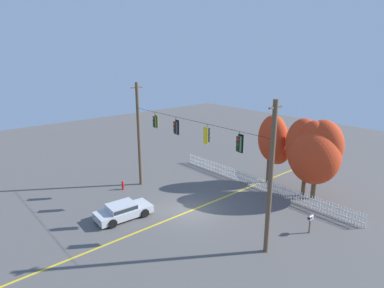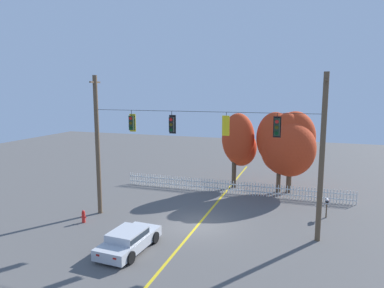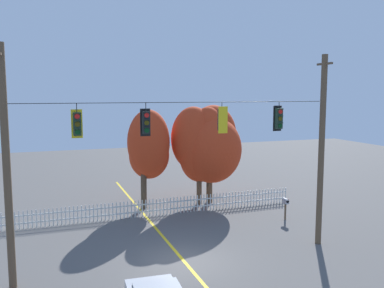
% 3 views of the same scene
% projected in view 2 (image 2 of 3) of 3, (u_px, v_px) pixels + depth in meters
% --- Properties ---
extents(ground, '(80.00, 80.00, 0.00)m').
position_uv_depth(ground, '(198.00, 225.00, 21.99)').
color(ground, '#565451').
extents(lane_centerline_stripe, '(0.16, 36.00, 0.01)m').
position_uv_depth(lane_centerline_stripe, '(198.00, 225.00, 21.99)').
color(lane_centerline_stripe, gold).
rests_on(lane_centerline_stripe, ground).
extents(signal_support_span, '(14.40, 1.10, 9.33)m').
position_uv_depth(signal_support_span, '(198.00, 151.00, 21.27)').
color(signal_support_span, brown).
rests_on(signal_support_span, ground).
extents(traffic_signal_eastbound_side, '(0.43, 0.38, 1.38)m').
position_uv_depth(traffic_signal_eastbound_side, '(132.00, 123.00, 22.43)').
color(traffic_signal_eastbound_side, black).
extents(traffic_signal_southbound_primary, '(0.43, 0.38, 1.40)m').
position_uv_depth(traffic_signal_southbound_primary, '(172.00, 124.00, 21.57)').
color(traffic_signal_southbound_primary, black).
extents(traffic_signal_northbound_primary, '(0.43, 0.38, 1.37)m').
position_uv_depth(traffic_signal_northbound_primary, '(226.00, 125.00, 20.47)').
color(traffic_signal_northbound_primary, black).
extents(traffic_signal_northbound_secondary, '(0.43, 0.38, 1.38)m').
position_uv_depth(traffic_signal_northbound_secondary, '(277.00, 127.00, 19.59)').
color(traffic_signal_northbound_secondary, black).
extents(white_picket_fence, '(18.67, 0.06, 1.04)m').
position_uv_depth(white_picket_fence, '(232.00, 187.00, 28.71)').
color(white_picket_fence, silver).
rests_on(white_picket_fence, ground).
extents(autumn_maple_near_fence, '(2.89, 2.85, 6.47)m').
position_uv_depth(autumn_maple_near_fence, '(239.00, 143.00, 29.96)').
color(autumn_maple_near_fence, '#473828').
rests_on(autumn_maple_near_fence, ground).
extents(autumn_maple_mid, '(3.46, 3.03, 6.62)m').
position_uv_depth(autumn_maple_mid, '(277.00, 144.00, 28.72)').
color(autumn_maple_mid, brown).
rests_on(autumn_maple_mid, ground).
extents(autumn_oak_far_east, '(4.06, 3.88, 6.70)m').
position_uv_depth(autumn_oak_far_east, '(291.00, 144.00, 28.26)').
color(autumn_oak_far_east, brown).
rests_on(autumn_oak_far_east, ground).
extents(parked_car, '(2.10, 4.19, 1.15)m').
position_uv_depth(parked_car, '(129.00, 239.00, 18.45)').
color(parked_car, '#B7BABF').
rests_on(parked_car, ground).
extents(fire_hydrant, '(0.38, 0.22, 0.81)m').
position_uv_depth(fire_hydrant, '(84.00, 216.00, 22.39)').
color(fire_hydrant, red).
rests_on(fire_hydrant, ground).
extents(roadside_mailbox, '(0.25, 0.44, 1.30)m').
position_uv_depth(roadside_mailbox, '(327.00, 202.00, 23.15)').
color(roadside_mailbox, brown).
rests_on(roadside_mailbox, ground).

